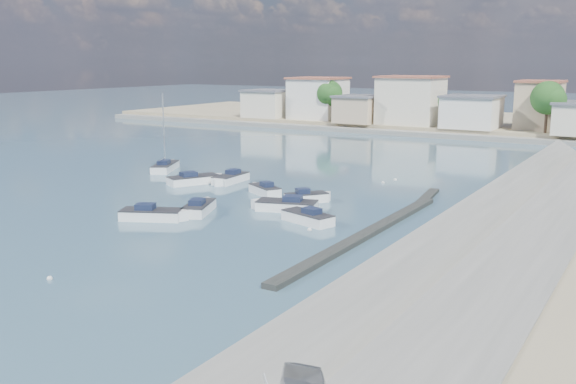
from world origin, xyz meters
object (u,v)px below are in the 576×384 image
at_px(motorboat_f, 264,190).
at_px(motorboat_g, 229,179).
at_px(motorboat_b, 309,198).
at_px(motorboat_h, 155,215).
at_px(motorboat_a, 200,208).
at_px(motorboat_e, 196,180).
at_px(motorboat_d, 284,206).
at_px(sailboat, 166,167).
at_px(motorboat_c, 306,218).

xyz_separation_m(motorboat_f, motorboat_g, (-6.17, 2.97, 0.00)).
bearing_deg(motorboat_b, motorboat_h, -121.28).
xyz_separation_m(motorboat_a, motorboat_e, (-8.39, 9.82, -0.00)).
xyz_separation_m(motorboat_a, motorboat_f, (0.46, 8.95, -0.00)).
bearing_deg(motorboat_a, motorboat_g, 115.61).
xyz_separation_m(motorboat_d, motorboat_h, (-6.97, -8.05, 0.00)).
relative_size(motorboat_b, motorboat_d, 0.68).
height_order(motorboat_a, motorboat_d, same).
bearing_deg(motorboat_a, motorboat_b, 54.46).
distance_m(motorboat_f, sailboat, 17.86).
relative_size(motorboat_c, sailboat, 0.55).
bearing_deg(motorboat_b, sailboat, 164.16).
relative_size(motorboat_a, motorboat_d, 0.88).
distance_m(motorboat_f, motorboat_g, 6.85).
relative_size(motorboat_e, motorboat_f, 1.37).
bearing_deg(motorboat_d, motorboat_c, -36.17).
distance_m(motorboat_a, sailboat, 21.94).
relative_size(motorboat_f, motorboat_h, 0.78).
distance_m(motorboat_c, motorboat_e, 19.38).
relative_size(motorboat_d, sailboat, 0.63).
relative_size(motorboat_a, motorboat_h, 0.95).
distance_m(motorboat_b, motorboat_f, 5.39).
bearing_deg(motorboat_b, motorboat_c, -62.47).
bearing_deg(motorboat_g, motorboat_e, -142.03).
height_order(motorboat_e, motorboat_h, same).
bearing_deg(motorboat_b, motorboat_d, -93.73).
bearing_deg(motorboat_f, motorboat_b, -9.20).
xyz_separation_m(motorboat_d, motorboat_f, (-5.07, 4.69, 0.00)).
distance_m(motorboat_b, motorboat_c, 7.31).
xyz_separation_m(motorboat_d, motorboat_e, (-13.92, 5.57, 0.00)).
distance_m(motorboat_a, motorboat_c, 9.30).
xyz_separation_m(motorboat_c, motorboat_g, (-14.87, 10.31, 0.00)).
bearing_deg(motorboat_e, motorboat_g, 37.97).
xyz_separation_m(motorboat_a, motorboat_g, (-5.71, 11.91, 0.00)).
distance_m(motorboat_a, motorboat_f, 8.96).
bearing_deg(motorboat_g, motorboat_c, -34.74).
height_order(motorboat_f, motorboat_h, same).
relative_size(motorboat_c, motorboat_h, 0.93).
bearing_deg(motorboat_e, motorboat_b, -6.99).
bearing_deg(sailboat, motorboat_h, -50.34).
relative_size(motorboat_g, motorboat_h, 1.00).
bearing_deg(motorboat_b, motorboat_e, 173.01).
relative_size(motorboat_c, motorboat_f, 1.20).
bearing_deg(motorboat_d, motorboat_f, 137.21).
distance_m(motorboat_d, motorboat_e, 14.99).
xyz_separation_m(motorboat_a, motorboat_b, (5.78, 8.09, -0.00)).
bearing_deg(motorboat_f, motorboat_d, -42.79).
distance_m(motorboat_a, motorboat_d, 6.98).
xyz_separation_m(motorboat_a, motorboat_c, (9.16, 1.60, 0.00)).
xyz_separation_m(motorboat_a, motorboat_h, (-1.44, -3.80, -0.00)).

